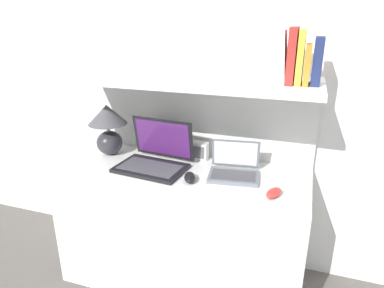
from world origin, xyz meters
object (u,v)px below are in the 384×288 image
table_lamp (108,125)px  book_orange (307,64)px  laptop_large (155,158)px  router_box (198,151)px  laptop_small (234,169)px  book_white (283,57)px  computer_mouse (190,177)px  book_yellow (301,57)px  book_navy (318,61)px  second_mouse (274,193)px  book_red (292,56)px

table_lamp → book_orange: (1.11, -0.03, 0.41)m
laptop_large → router_box: (0.20, 0.19, -0.00)m
laptop_small → book_white: (0.20, 0.03, 0.59)m
table_lamp → laptop_small: size_ratio=1.09×
computer_mouse → router_box: size_ratio=1.05×
computer_mouse → book_yellow: 0.80m
book_yellow → book_white: bearing=180.0°
book_navy → book_yellow: size_ratio=0.88×
router_box → book_yellow: bearing=-14.0°
router_box → book_white: bearing=-16.3°
table_lamp → book_navy: book_navy is taller
book_orange → book_yellow: bearing=180.0°
laptop_large → second_mouse: 0.70m
table_lamp → book_red: book_red is taller
laptop_small → computer_mouse: bearing=-145.3°
laptop_large → table_lamp: bearing=165.6°
second_mouse → book_navy: book_navy is taller
table_lamp → laptop_large: 0.38m
table_lamp → book_white: (1.00, -0.03, 0.44)m
table_lamp → book_yellow: (1.08, -0.03, 0.44)m
book_white → book_navy: bearing=0.0°
book_navy → router_box: bearing=167.7°
laptop_large → router_box: size_ratio=3.48×
router_box → book_yellow: book_yellow is taller
second_mouse → book_white: book_white is taller
laptop_large → book_yellow: bearing=4.5°
book_red → book_white: (-0.04, 0.00, -0.01)m
laptop_large → second_mouse: size_ratio=3.46×
table_lamp → router_box: (0.55, 0.10, -0.14)m
laptop_large → computer_mouse: size_ratio=3.30×
laptop_large → laptop_small: 0.45m
router_box → second_mouse: bearing=-34.5°
book_orange → table_lamp: bearing=178.3°
second_mouse → book_yellow: size_ratio=0.48×
table_lamp → book_navy: size_ratio=1.47×
computer_mouse → book_white: 0.75m
book_navy → book_red: 0.12m
router_box → book_orange: (0.57, -0.13, 0.55)m
second_mouse → table_lamp: bearing=167.4°
laptop_large → book_white: bearing=5.0°
second_mouse → book_yellow: 0.64m
table_lamp → computer_mouse: bearing=-18.7°
computer_mouse → table_lamp: bearing=161.3°
second_mouse → book_navy: (0.13, 0.20, 0.60)m
second_mouse → book_red: 0.65m
second_mouse → book_yellow: (0.05, 0.20, 0.61)m
laptop_small → book_yellow: bearing=5.7°
book_yellow → book_orange: bearing=0.0°
book_white → book_red: bearing=0.0°
laptop_small → book_orange: bearing=5.1°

